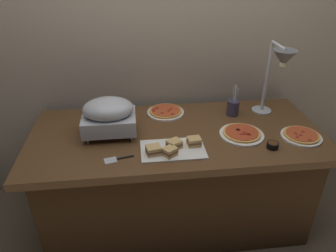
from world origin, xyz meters
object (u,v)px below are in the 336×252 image
Objects in this scene: chafing_dish at (109,115)px; sandwich_platter at (173,148)px; serving_spatula at (118,159)px; pizza_plate_center at (301,136)px; pizza_plate_raised_stand at (166,112)px; heat_lamp at (280,65)px; sauce_cup_near at (93,113)px; pizza_plate_front at (242,134)px; utensil_holder at (233,107)px; sauce_cup_far at (273,145)px.

chafing_dish is 0.87× the size of sandwich_platter.
serving_spatula is (0.05, -0.28, -0.14)m from chafing_dish.
pizza_plate_center is 0.93m from pizza_plate_raised_stand.
heat_lamp is 7.73× the size of sauce_cup_near.
sandwich_platter reaches higher than sauce_cup_near.
serving_spatula is (-0.79, -0.17, -0.01)m from pizza_plate_front.
sandwich_platter is at bearing -91.38° from pizza_plate_raised_stand.
sauce_cup_near is (-0.51, 0.51, 0.00)m from sandwich_platter.
sauce_cup_near reaches higher than serving_spatula.
heat_lamp is at bearing 116.28° from pizza_plate_center.
pizza_plate_front is at bearing 15.21° from sandwich_platter.
serving_spatula is at bearing -150.44° from utensil_holder.
pizza_plate_center is at bearing -10.45° from pizza_plate_front.
heat_lamp reaches higher than pizza_plate_front.
sandwich_platter is 2.20× the size of serving_spatula.
serving_spatula is at bearing -72.00° from sauce_cup_near.
utensil_holder reaches higher than pizza_plate_raised_stand.
utensil_holder is at bearing -5.83° from sauce_cup_near.
sandwich_platter is 5.42× the size of sauce_cup_far.
heat_lamp is at bearing -10.48° from sauce_cup_near.
chafing_dish is at bearing -168.52° from utensil_holder.
pizza_plate_front is 1.04m from sauce_cup_near.
pizza_plate_front is at bearing -21.80° from sauce_cup_near.
serving_spatula is (-1.04, -0.33, -0.40)m from heat_lamp.
serving_spatula is at bearing -121.82° from pizza_plate_raised_stand.
heat_lamp is at bearing 2.62° from chafing_dish.
serving_spatula is (-1.15, -0.11, -0.01)m from pizza_plate_center.
pizza_plate_front is 0.29m from utensil_holder.
sandwich_platter is at bearing -139.82° from utensil_holder.
pizza_plate_front is 1.25× the size of utensil_holder.
heat_lamp is 2.06× the size of pizza_plate_center.
pizza_plate_raised_stand is (-0.71, 0.20, -0.39)m from heat_lamp.
pizza_plate_center is at bearing 5.24° from serving_spatula.
sandwich_platter reaches higher than sauce_cup_far.
sauce_cup_near is at bearing 153.56° from sauce_cup_far.
pizza_plate_center is at bearing -18.81° from sauce_cup_near.
pizza_plate_raised_stand is 0.79m from sauce_cup_far.
pizza_plate_center is at bearing -45.86° from utensil_holder.
pizza_plate_raised_stand is 0.70× the size of sandwich_platter.
pizza_plate_raised_stand is (-0.45, 0.37, 0.00)m from pizza_plate_front.
pizza_plate_raised_stand is at bearing 58.18° from serving_spatula.
chafing_dish is 1.31× the size of pizza_plate_center.
serving_spatula is (-0.92, -0.01, -0.02)m from sauce_cup_far.
sauce_cup_far is at bearing -15.69° from chafing_dish.
utensil_holder reaches higher than sauce_cup_far.
pizza_plate_front is at bearing -7.56° from chafing_dish.
chafing_dish is 1.92× the size of serving_spatula.
sandwich_platter is 1.69× the size of utensil_holder.
sauce_cup_far is 0.92m from serving_spatula.
sandwich_platter is at bearing -158.23° from heat_lamp.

